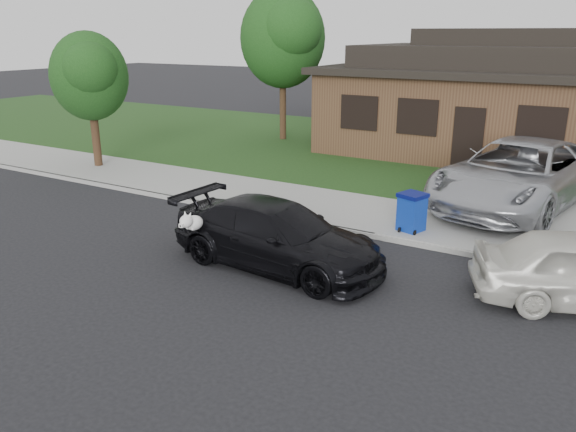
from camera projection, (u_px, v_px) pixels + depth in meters
The scene contains 11 objects.
ground at pixel (152, 256), 12.22m from camera, with size 120.00×120.00×0.00m, color black.
sidewalk at pixel (274, 198), 16.29m from camera, with size 60.00×3.00×0.12m, color gray.
curb at pixel (244, 212), 15.06m from camera, with size 60.00×0.12×0.12m, color gray.
lawn at pixel (377, 150), 22.83m from camera, with size 60.00×13.00×0.13m, color #193814.
driveway at pixel (522, 186), 17.48m from camera, with size 4.50×13.00×0.14m, color gray.
sedan at pixel (277, 235), 11.51m from camera, with size 4.76×2.37×1.35m.
minivan at pixel (518, 174), 15.02m from camera, with size 2.94×6.39×1.77m, color #ADAFB4.
recycling_bin at pixel (412, 212), 13.27m from camera, with size 0.71×0.71×0.93m.
house at pixel (495, 100), 21.89m from camera, with size 12.60×8.60×4.65m.
tree_0 at pixel (284, 36), 23.45m from camera, with size 3.78×3.60×6.34m.
tree_2 at pixel (89, 75), 18.95m from camera, with size 2.73×2.60×4.59m.
Camera 1 is at (8.32, -8.25, 4.64)m, focal length 35.00 mm.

